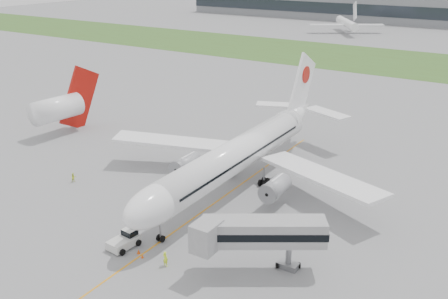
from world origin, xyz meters
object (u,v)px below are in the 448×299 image
Objects in this scene: pushback_tug at (125,239)px; jet_bridge at (256,233)px; airliner at (240,152)px; ground_crew_near at (165,259)px; neighbor_aircraft at (60,107)px.

pushback_tug is 17.43m from jet_bridge.
ground_crew_near is (3.93, -23.82, -4.69)m from airliner.
jet_bridge is 7.02× the size of ground_crew_near.
jet_bridge is 61.19m from neighbor_aircraft.
jet_bridge is at bearing -54.92° from airliner.
neighbor_aircraft is at bearing 177.07° from airliner.
airliner is 27.83× the size of ground_crew_near.
ground_crew_near is at bearing -80.62° from airliner.
neighbor_aircraft is (-57.34, 21.34, 0.42)m from jet_bridge.
neighbor_aircraft reaches higher than pushback_tug.
airliner is 23.79m from pushback_tug.
ground_crew_near is at bearing -0.73° from pushback_tug.
ground_crew_near is (6.96, -0.69, 0.02)m from pushback_tug.
jet_bridge reaches higher than pushback_tug.
airliner is 3.96× the size of jet_bridge.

